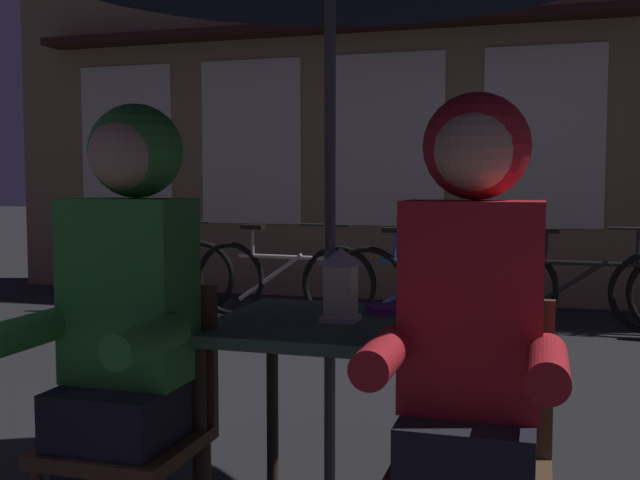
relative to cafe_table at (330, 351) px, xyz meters
name	(u,v)px	position (x,y,z in m)	size (l,w,h in m)	color
cafe_table	(330,351)	(0.00, 0.00, 0.00)	(0.72, 0.72, 0.74)	#42664C
lantern	(341,283)	(0.04, -0.01, 0.22)	(0.11, 0.11, 0.23)	white
chair_left	(137,418)	(-0.48, -0.37, -0.15)	(0.40, 0.40, 0.87)	#513823
chair_right	(471,451)	(0.48, -0.37, -0.15)	(0.40, 0.40, 0.87)	#513823
person_left_hooded	(125,299)	(-0.48, -0.43, 0.21)	(0.45, 0.56, 1.40)	black
person_right_hooded	(471,317)	(0.48, -0.43, 0.21)	(0.45, 0.56, 1.40)	black
bicycle_nearest	(143,274)	(-2.83, 3.77, -0.29)	(1.66, 0.38, 0.84)	black
bicycle_second	(283,280)	(-1.48, 3.76, -0.29)	(1.68, 0.20, 0.84)	black
bicycle_third	(429,286)	(-0.22, 3.71, -0.29)	(1.68, 0.09, 0.84)	black
bicycle_fourth	(583,288)	(0.96, 3.95, -0.29)	(1.68, 0.14, 0.84)	black
book	(399,309)	(0.19, 0.19, 0.11)	(0.20, 0.14, 0.02)	#661E7A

